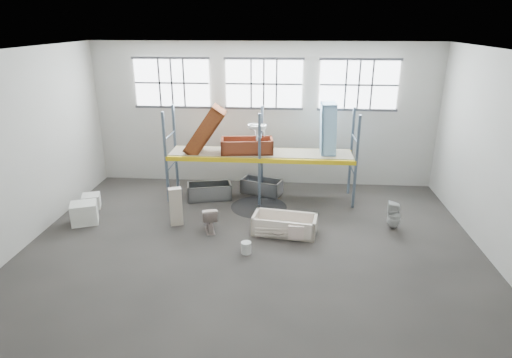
# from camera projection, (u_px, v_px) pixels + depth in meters

# --- Properties ---
(floor) EXTENTS (12.00, 10.00, 0.10)m
(floor) POSITION_uv_depth(u_px,v_px,m) (252.00, 250.00, 11.30)
(floor) COLOR #48423D
(floor) RESTS_ON ground
(ceiling) EXTENTS (12.00, 10.00, 0.10)m
(ceiling) POSITION_uv_depth(u_px,v_px,m) (251.00, 49.00, 9.52)
(ceiling) COLOR silver
(ceiling) RESTS_ON ground
(wall_back) EXTENTS (12.00, 0.10, 5.00)m
(wall_back) POSITION_uv_depth(u_px,v_px,m) (264.00, 115.00, 15.13)
(wall_back) COLOR #B6B2A8
(wall_back) RESTS_ON ground
(wall_front) EXTENTS (12.00, 0.10, 5.00)m
(wall_front) POSITION_uv_depth(u_px,v_px,m) (218.00, 272.00, 5.69)
(wall_front) COLOR #B9B6AB
(wall_front) RESTS_ON ground
(wall_left) EXTENTS (0.10, 10.00, 5.00)m
(wall_left) POSITION_uv_depth(u_px,v_px,m) (13.00, 152.00, 10.85)
(wall_left) COLOR #9C9990
(wall_left) RESTS_ON ground
(wall_right) EXTENTS (0.10, 10.00, 5.00)m
(wall_right) POSITION_uv_depth(u_px,v_px,m) (510.00, 164.00, 9.97)
(wall_right) COLOR beige
(wall_right) RESTS_ON ground
(window_left) EXTENTS (2.60, 0.04, 1.60)m
(window_left) POSITION_uv_depth(u_px,v_px,m) (172.00, 83.00, 14.88)
(window_left) COLOR white
(window_left) RESTS_ON wall_back
(window_mid) EXTENTS (2.60, 0.04, 1.60)m
(window_mid) POSITION_uv_depth(u_px,v_px,m) (264.00, 84.00, 14.64)
(window_mid) COLOR white
(window_mid) RESTS_ON wall_back
(window_right) EXTENTS (2.60, 0.04, 1.60)m
(window_right) POSITION_uv_depth(u_px,v_px,m) (359.00, 85.00, 14.41)
(window_right) COLOR white
(window_right) RESTS_ON wall_back
(rack_upright_la) EXTENTS (0.08, 0.08, 3.00)m
(rack_upright_la) POSITION_uv_depth(u_px,v_px,m) (166.00, 158.00, 13.69)
(rack_upright_la) COLOR slate
(rack_upright_la) RESTS_ON floor
(rack_upright_lb) EXTENTS (0.08, 0.08, 3.00)m
(rack_upright_lb) POSITION_uv_depth(u_px,v_px,m) (175.00, 148.00, 14.81)
(rack_upright_lb) COLOR slate
(rack_upright_lb) RESTS_ON floor
(rack_upright_ma) EXTENTS (0.08, 0.08, 3.00)m
(rack_upright_ma) POSITION_uv_depth(u_px,v_px,m) (259.00, 161.00, 13.47)
(rack_upright_ma) COLOR slate
(rack_upright_ma) RESTS_ON floor
(rack_upright_mb) EXTENTS (0.08, 0.08, 3.00)m
(rack_upright_mb) POSITION_uv_depth(u_px,v_px,m) (262.00, 150.00, 14.59)
(rack_upright_mb) COLOR slate
(rack_upright_mb) RESTS_ON floor
(rack_upright_ra) EXTENTS (0.08, 0.08, 3.00)m
(rack_upright_ra) POSITION_uv_depth(u_px,v_px,m) (356.00, 163.00, 13.25)
(rack_upright_ra) COLOR slate
(rack_upright_ra) RESTS_ON floor
(rack_upright_rb) EXTENTS (0.08, 0.08, 3.00)m
(rack_upright_rb) POSITION_uv_depth(u_px,v_px,m) (351.00, 152.00, 14.37)
(rack_upright_rb) COLOR slate
(rack_upright_rb) RESTS_ON floor
(rack_beam_front) EXTENTS (6.00, 0.10, 0.14)m
(rack_beam_front) POSITION_uv_depth(u_px,v_px,m) (259.00, 161.00, 13.47)
(rack_beam_front) COLOR yellow
(rack_beam_front) RESTS_ON floor
(rack_beam_back) EXTENTS (6.00, 0.10, 0.14)m
(rack_beam_back) POSITION_uv_depth(u_px,v_px,m) (262.00, 150.00, 14.59)
(rack_beam_back) COLOR yellow
(rack_beam_back) RESTS_ON floor
(shelf_deck) EXTENTS (5.90, 1.10, 0.03)m
(shelf_deck) POSITION_uv_depth(u_px,v_px,m) (261.00, 153.00, 14.00)
(shelf_deck) COLOR gray
(shelf_deck) RESTS_ON floor
(wet_patch) EXTENTS (1.80, 1.80, 0.00)m
(wet_patch) POSITION_uv_depth(u_px,v_px,m) (259.00, 207.00, 13.80)
(wet_patch) COLOR black
(wet_patch) RESTS_ON floor
(bathtub_beige) EXTENTS (1.87, 1.08, 0.52)m
(bathtub_beige) POSITION_uv_depth(u_px,v_px,m) (285.00, 224.00, 12.03)
(bathtub_beige) COLOR silver
(bathtub_beige) RESTS_ON floor
(cistern_spare) EXTENTS (0.42, 0.21, 0.40)m
(cistern_spare) POSITION_uv_depth(u_px,v_px,m) (296.00, 232.00, 11.57)
(cistern_spare) COLOR beige
(cistern_spare) RESTS_ON bathtub_beige
(sink_in_tub) EXTENTS (0.57, 0.57, 0.15)m
(sink_in_tub) POSITION_uv_depth(u_px,v_px,m) (278.00, 233.00, 11.78)
(sink_in_tub) COLOR beige
(sink_in_tub) RESTS_ON bathtub_beige
(toilet_beige) EXTENTS (0.62, 0.83, 0.76)m
(toilet_beige) POSITION_uv_depth(u_px,v_px,m) (209.00, 218.00, 12.12)
(toilet_beige) COLOR beige
(toilet_beige) RESTS_ON floor
(cistern_tall) EXTENTS (0.42, 0.35, 1.14)m
(cistern_tall) POSITION_uv_depth(u_px,v_px,m) (176.00, 206.00, 12.43)
(cistern_tall) COLOR beige
(cistern_tall) RESTS_ON floor
(toilet_white) EXTENTS (0.43, 0.43, 0.82)m
(toilet_white) POSITION_uv_depth(u_px,v_px,m) (394.00, 215.00, 12.23)
(toilet_white) COLOR silver
(toilet_white) RESTS_ON floor
(steel_tub_left) EXTENTS (1.56, 0.99, 0.53)m
(steel_tub_left) POSITION_uv_depth(u_px,v_px,m) (209.00, 191.00, 14.35)
(steel_tub_left) COLOR #9A9FA2
(steel_tub_left) RESTS_ON floor
(steel_tub_right) EXTENTS (1.49, 1.03, 0.50)m
(steel_tub_right) POSITION_uv_depth(u_px,v_px,m) (262.00, 186.00, 14.82)
(steel_tub_right) COLOR #B8BABF
(steel_tub_right) RESTS_ON floor
(rust_tub_flat) EXTENTS (1.75, 0.97, 0.47)m
(rust_tub_flat) POSITION_uv_depth(u_px,v_px,m) (247.00, 146.00, 13.89)
(rust_tub_flat) COLOR maroon
(rust_tub_flat) RESTS_ON shelf_deck
(rust_tub_tilted) EXTENTS (1.43, 0.87, 1.70)m
(rust_tub_tilted) POSITION_uv_depth(u_px,v_px,m) (205.00, 131.00, 13.79)
(rust_tub_tilted) COLOR brown
(rust_tub_tilted) RESTS_ON shelf_deck
(sink_on_shelf) EXTENTS (0.72, 0.65, 0.53)m
(sink_on_shelf) POSITION_uv_depth(u_px,v_px,m) (257.00, 140.00, 13.55)
(sink_on_shelf) COLOR white
(sink_on_shelf) RESTS_ON rust_tub_flat
(blue_tub_upright) EXTENTS (0.53, 0.78, 1.66)m
(blue_tub_upright) POSITION_uv_depth(u_px,v_px,m) (328.00, 129.00, 13.64)
(blue_tub_upright) COLOR #94C9F2
(blue_tub_upright) RESTS_ON shelf_deck
(bucket) EXTENTS (0.35, 0.35, 0.31)m
(bucket) POSITION_uv_depth(u_px,v_px,m) (246.00, 248.00, 11.01)
(bucket) COLOR silver
(bucket) RESTS_ON floor
(carton_near) EXTENTS (0.91, 0.85, 0.63)m
(carton_near) POSITION_uv_depth(u_px,v_px,m) (84.00, 213.00, 12.62)
(carton_near) COLOR white
(carton_near) RESTS_ON floor
(carton_far) EXTENTS (0.69, 0.69, 0.45)m
(carton_far) POSITION_uv_depth(u_px,v_px,m) (91.00, 201.00, 13.67)
(carton_far) COLOR white
(carton_far) RESTS_ON floor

